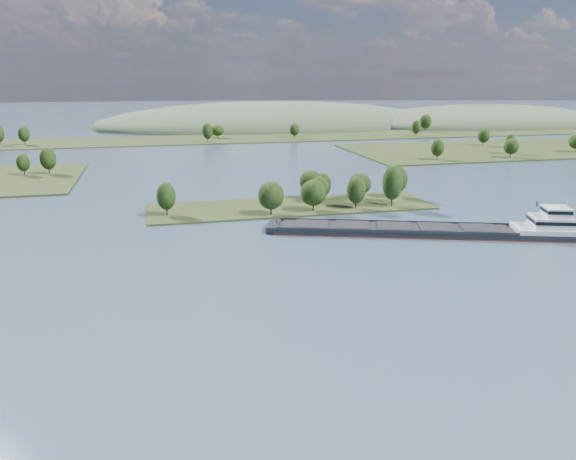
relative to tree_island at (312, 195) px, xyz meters
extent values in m
plane|color=#334658|center=(-7.32, -58.86, -4.23)|extent=(1800.00, 1800.00, 0.00)
cube|color=#273417|center=(-7.32, 1.14, -4.23)|extent=(100.00, 30.00, 1.20)
cylinder|color=black|center=(13.49, -8.49, -1.77)|extent=(0.50, 0.50, 3.73)
ellipsoid|color=black|center=(13.49, -8.49, 2.97)|extent=(6.65, 6.65, 9.59)
cylinder|color=black|center=(3.27, 12.89, -1.93)|extent=(0.50, 0.50, 3.41)
ellipsoid|color=black|center=(3.27, 12.89, 2.41)|extent=(8.76, 8.76, 8.77)
cylinder|color=black|center=(-1.71, -7.87, -1.88)|extent=(0.50, 0.50, 3.50)
ellipsoid|color=black|center=(-1.71, -7.87, 2.56)|extent=(8.85, 8.85, 9.00)
cylinder|color=black|center=(3.92, 4.07, -2.09)|extent=(0.50, 0.50, 3.08)
ellipsoid|color=black|center=(3.92, 4.07, 1.82)|extent=(6.84, 6.84, 7.92)
cylinder|color=black|center=(-16.89, -9.99, -1.80)|extent=(0.50, 0.50, 3.67)
ellipsoid|color=black|center=(-16.89, -9.99, 2.87)|extent=(8.78, 8.78, 9.45)
cylinder|color=black|center=(-50.60, -2.66, -1.82)|extent=(0.50, 0.50, 3.62)
ellipsoid|color=black|center=(-50.60, -2.66, 2.78)|extent=(6.31, 6.31, 9.31)
cylinder|color=black|center=(6.04, 6.41, -1.92)|extent=(0.50, 0.50, 3.42)
ellipsoid|color=black|center=(6.04, 6.41, 2.43)|extent=(6.08, 6.08, 8.80)
cylinder|color=black|center=(35.43, 5.60, -1.71)|extent=(0.50, 0.50, 3.85)
ellipsoid|color=black|center=(35.43, 5.60, 3.18)|extent=(7.18, 7.18, 9.89)
cylinder|color=black|center=(26.92, -8.30, -1.23)|extent=(0.50, 0.50, 4.82)
ellipsoid|color=black|center=(26.92, -8.30, 4.90)|extent=(7.22, 7.22, 12.39)
cylinder|color=black|center=(20.36, 6.11, -2.02)|extent=(0.50, 0.50, 3.22)
ellipsoid|color=black|center=(20.36, 6.11, 2.08)|extent=(8.36, 8.36, 8.29)
cylinder|color=black|center=(-101.50, 90.41, -1.42)|extent=(0.50, 0.50, 4.02)
ellipsoid|color=black|center=(-101.50, 90.41, 3.69)|extent=(7.36, 7.36, 10.35)
cylinder|color=black|center=(-112.12, 89.48, -1.82)|extent=(0.50, 0.50, 3.22)
ellipsoid|color=black|center=(-112.12, 89.48, 2.28)|extent=(5.88, 5.88, 8.29)
cylinder|color=black|center=(96.06, 89.19, -1.61)|extent=(0.50, 0.50, 3.64)
ellipsoid|color=black|center=(96.06, 89.19, 3.02)|extent=(7.01, 7.01, 9.37)
cylinder|color=black|center=(192.21, 98.40, -1.69)|extent=(0.50, 0.50, 3.48)
cylinder|color=black|center=(140.00, 87.12, -1.71)|extent=(0.50, 0.50, 3.46)
ellipsoid|color=black|center=(140.00, 87.12, 2.69)|extent=(8.30, 8.30, 8.88)
cylinder|color=black|center=(148.38, 100.52, -1.54)|extent=(0.50, 0.50, 3.79)
ellipsoid|color=black|center=(148.38, 100.52, 3.29)|extent=(5.75, 5.75, 9.75)
cylinder|color=black|center=(154.96, 138.26, -1.63)|extent=(0.50, 0.50, 3.61)
ellipsoid|color=black|center=(154.96, 138.26, 2.96)|extent=(7.72, 7.72, 9.28)
cube|color=#273417|center=(-7.32, 221.14, -4.23)|extent=(900.00, 60.00, 1.20)
cylinder|color=black|center=(-151.24, 217.59, -1.53)|extent=(0.50, 0.50, 4.21)
cylinder|color=black|center=(138.16, 201.30, -1.64)|extent=(0.50, 0.50, 3.98)
ellipsoid|color=black|center=(138.16, 201.30, 3.42)|extent=(6.67, 6.67, 10.24)
cylinder|color=black|center=(-7.31, 225.42, -2.09)|extent=(0.50, 0.50, 3.10)
ellipsoid|color=black|center=(-7.31, 225.42, 1.85)|extent=(9.69, 9.69, 7.96)
cylinder|color=black|center=(162.58, 234.62, -1.38)|extent=(0.50, 0.50, 4.52)
ellipsoid|color=black|center=(162.58, 234.62, 4.37)|extent=(9.51, 9.51, 11.61)
cylinder|color=black|center=(-135.91, 215.07, -1.67)|extent=(0.50, 0.50, 3.94)
ellipsoid|color=black|center=(-135.91, 215.07, 3.34)|extent=(7.22, 7.22, 10.13)
cylinder|color=black|center=(47.21, 212.01, -1.91)|extent=(0.50, 0.50, 3.46)
ellipsoid|color=black|center=(47.21, 212.01, 2.49)|extent=(7.26, 7.26, 8.89)
cylinder|color=black|center=(-16.82, 201.26, -1.50)|extent=(0.50, 0.50, 4.27)
ellipsoid|color=black|center=(-16.82, 201.26, 3.92)|extent=(6.99, 6.99, 10.97)
ellipsoid|color=#44553A|center=(252.68, 291.14, -4.23)|extent=(260.00, 140.00, 36.00)
ellipsoid|color=#44553A|center=(52.68, 321.14, -4.23)|extent=(320.00, 160.00, 44.00)
cube|color=black|center=(22.83, -41.75, -3.68)|extent=(87.90, 39.41, 2.45)
cube|color=maroon|center=(22.83, -41.75, -4.18)|extent=(88.18, 39.69, 0.28)
cube|color=black|center=(16.17, -33.70, -2.12)|extent=(65.47, 22.80, 0.89)
cube|color=black|center=(12.63, -44.02, -2.12)|extent=(65.47, 22.80, 0.89)
cube|color=black|center=(14.40, -38.86, -2.29)|extent=(66.47, 31.14, 0.33)
cube|color=black|center=(-8.78, -30.92, -1.95)|extent=(12.44, 11.89, 0.39)
cube|color=black|center=(2.81, -34.89, -1.95)|extent=(12.44, 11.89, 0.39)
cube|color=black|center=(14.40, -38.86, -1.95)|extent=(12.44, 11.89, 0.39)
cube|color=black|center=(25.99, -42.83, -1.95)|extent=(12.44, 11.89, 0.39)
cube|color=black|center=(37.58, -46.80, -1.95)|extent=(12.44, 11.89, 0.39)
cube|color=black|center=(-19.84, -27.13, -3.23)|extent=(6.41, 10.57, 2.23)
cylinder|color=black|center=(-18.79, -27.49, -1.67)|extent=(0.34, 0.34, 2.45)
cube|color=silver|center=(55.49, -52.94, -1.78)|extent=(20.32, 15.89, 1.34)
cube|color=silver|center=(56.55, -53.30, 0.44)|extent=(13.42, 12.04, 3.34)
cube|color=black|center=(56.55, -53.30, 0.89)|extent=(13.71, 12.32, 1.00)
cube|color=silver|center=(57.60, -53.66, 3.34)|extent=(8.49, 8.49, 2.45)
cube|color=black|center=(57.60, -53.66, 3.78)|extent=(8.77, 8.77, 0.89)
cube|color=silver|center=(57.60, -53.66, 4.68)|extent=(9.05, 9.05, 0.22)
cylinder|color=silver|center=(60.23, -54.56, 6.01)|extent=(0.28, 0.28, 2.90)
cylinder|color=black|center=(54.47, -49.05, 4.90)|extent=(0.71, 0.71, 1.34)
camera|label=1|loc=(-53.84, -187.56, 41.55)|focal=35.00mm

